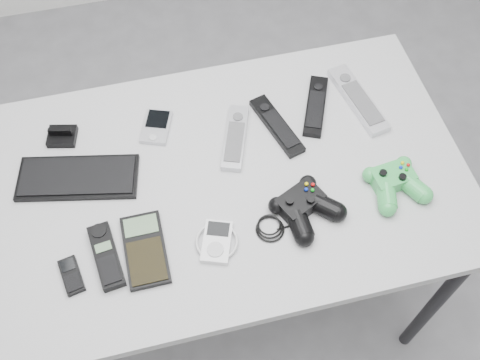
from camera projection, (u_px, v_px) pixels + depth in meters
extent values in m
plane|color=slate|center=(227.00, 305.00, 2.05)|extent=(3.50, 3.50, 0.00)
cube|color=#ADADAF|center=(235.00, 179.00, 1.43)|extent=(1.17, 0.75, 0.03)
cylinder|color=black|center=(436.00, 303.00, 1.66)|extent=(0.04, 0.04, 0.75)
cylinder|color=black|center=(57.00, 193.00, 1.86)|extent=(0.04, 0.04, 0.75)
cylinder|color=black|center=(360.00, 132.00, 2.00)|extent=(0.04, 0.04, 0.75)
cube|color=black|center=(78.00, 177.00, 1.40)|extent=(0.32, 0.18, 0.02)
cube|color=black|center=(61.00, 134.00, 1.46)|extent=(0.09, 0.08, 0.04)
cube|color=#B2B3B9|center=(156.00, 127.00, 1.49)|extent=(0.10, 0.13, 0.02)
cube|color=#B2B3B9|center=(235.00, 137.00, 1.47)|extent=(0.12, 0.21, 0.02)
cube|color=black|center=(277.00, 125.00, 1.49)|extent=(0.10, 0.21, 0.02)
cube|color=black|center=(316.00, 106.00, 1.53)|extent=(0.13, 0.21, 0.02)
cube|color=silver|center=(358.00, 99.00, 1.53)|extent=(0.10, 0.25, 0.02)
cube|color=black|center=(71.00, 275.00, 1.27)|extent=(0.06, 0.10, 0.02)
cube|color=black|center=(106.00, 256.00, 1.29)|extent=(0.07, 0.17, 0.03)
cube|color=black|center=(145.00, 250.00, 1.30)|extent=(0.09, 0.19, 0.02)
cube|color=silver|center=(217.00, 242.00, 1.31)|extent=(0.13, 0.14, 0.02)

